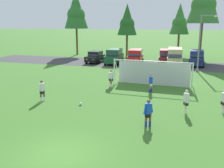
{
  "coord_description": "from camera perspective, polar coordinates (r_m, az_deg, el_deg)",
  "views": [
    {
      "loc": [
        5.3,
        -9.7,
        5.94
      ],
      "look_at": [
        0.06,
        8.49,
        1.41
      ],
      "focal_mm": 41.32,
      "sensor_mm": 36.0,
      "label": 1
    }
  ],
  "objects": [
    {
      "name": "parked_car_slot_center_right",
      "position": [
        36.61,
        13.73,
        5.86
      ],
      "size": [
        2.36,
        4.88,
        2.52
      ],
      "color": "tan",
      "rests_on": "ground"
    },
    {
      "name": "tree_mid_left",
      "position": [
        46.31,
        3.38,
        13.84
      ],
      "size": [
        3.42,
        3.42,
        9.13
      ],
      "color": "brown",
      "rests_on": "ground"
    },
    {
      "name": "parking_lot_strip",
      "position": [
        38.09,
        7.91,
        4.36
      ],
      "size": [
        52.0,
        8.4,
        0.01
      ],
      "primitive_type": "cube",
      "color": "#3D3D3F",
      "rests_on": "ground"
    },
    {
      "name": "player_defender_far",
      "position": [
        17.82,
        16.08,
        -3.77
      ],
      "size": [
        0.37,
        0.74,
        1.64
      ],
      "color": "beige",
      "rests_on": "ground"
    },
    {
      "name": "player_trailing_back",
      "position": [
        18.74,
        23.49,
        -3.53
      ],
      "size": [
        0.38,
        0.73,
        1.64
      ],
      "color": "beige",
      "rests_on": "ground"
    },
    {
      "name": "soccer_ball",
      "position": [
        19.18,
        -6.95,
        -4.34
      ],
      "size": [
        0.22,
        0.22,
        0.22
      ],
      "color": "white",
      "rests_on": "ground"
    },
    {
      "name": "tree_left_edge",
      "position": [
        49.59,
        -7.97,
        15.75
      ],
      "size": [
        4.38,
        4.38,
        11.68
      ],
      "color": "brown",
      "rests_on": "ground"
    },
    {
      "name": "player_midfield_center",
      "position": [
        15.17,
        8.02,
        -6.38
      ],
      "size": [
        0.54,
        0.62,
        1.64
      ],
      "color": "brown",
      "rests_on": "ground"
    },
    {
      "name": "player_winger_right",
      "position": [
        24.23,
        -0.24,
        1.26
      ],
      "size": [
        0.71,
        0.35,
        1.64
      ],
      "color": "#936B4C",
      "rests_on": "ground"
    },
    {
      "name": "street_lamp",
      "position": [
        33.16,
        19.1,
        8.6
      ],
      "size": [
        2.0,
        0.32,
        6.83
      ],
      "color": "slate",
      "rests_on": "ground"
    },
    {
      "name": "parked_car_slot_center_left",
      "position": [
        37.59,
        5.18,
        6.02
      ],
      "size": [
        2.38,
        4.72,
        2.16
      ],
      "color": "red",
      "rests_on": "ground"
    },
    {
      "name": "parked_car_slot_far_left",
      "position": [
        39.32,
        -3.72,
        6.03
      ],
      "size": [
        2.17,
        4.27,
        1.72
      ],
      "color": "black",
      "rests_on": "ground"
    },
    {
      "name": "tree_center_back",
      "position": [
        49.21,
        14.76,
        13.56
      ],
      "size": [
        3.49,
        3.49,
        9.32
      ],
      "color": "brown",
      "rests_on": "ground"
    },
    {
      "name": "player_winger_left",
      "position": [
        22.6,
        8.57,
        0.22
      ],
      "size": [
        0.36,
        0.74,
        1.64
      ],
      "color": "#936B4C",
      "rests_on": "ground"
    },
    {
      "name": "parked_car_slot_right",
      "position": [
        38.23,
        18.23,
        5.53
      ],
      "size": [
        2.28,
        4.68,
        2.16
      ],
      "color": "navy",
      "rests_on": "ground"
    },
    {
      "name": "parked_car_slot_left",
      "position": [
        38.03,
        0.5,
        6.16
      ],
      "size": [
        2.21,
        4.64,
        2.16
      ],
      "color": "#194C2D",
      "rests_on": "ground"
    },
    {
      "name": "player_striker_near",
      "position": [
        20.6,
        -15.19,
        -1.41
      ],
      "size": [
        0.32,
        0.72,
        1.64
      ],
      "color": "brown",
      "rests_on": "ground"
    },
    {
      "name": "parked_car_slot_center",
      "position": [
        38.21,
        11.85,
        5.91
      ],
      "size": [
        2.36,
        4.71,
        2.16
      ],
      "color": "maroon",
      "rests_on": "ground"
    },
    {
      "name": "ground_plane",
      "position": [
        25.95,
        3.86,
        0.19
      ],
      "size": [
        400.0,
        400.0,
        0.0
      ],
      "primitive_type": "plane",
      "color": "#3D7028"
    },
    {
      "name": "soccer_goal",
      "position": [
        25.07,
        9.05,
        2.6
      ],
      "size": [
        7.52,
        2.35,
        2.57
      ],
      "color": "white",
      "rests_on": "ground"
    }
  ]
}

